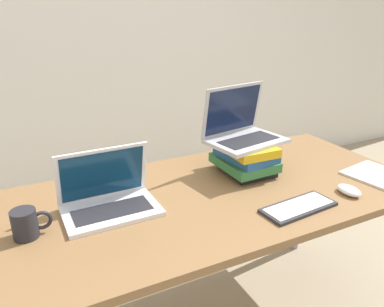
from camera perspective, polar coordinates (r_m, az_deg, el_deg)
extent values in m
cube|color=silver|center=(2.81, -13.28, 19.60)|extent=(8.00, 0.05, 2.70)
cube|color=brown|center=(1.51, 3.59, -6.24)|extent=(1.69, 0.79, 0.03)
cylinder|color=gray|center=(1.83, -25.48, -16.54)|extent=(0.05, 0.05, 0.70)
cylinder|color=gray|center=(2.34, 16.08, -6.52)|extent=(0.05, 0.05, 0.70)
cube|color=silver|center=(1.38, -12.18, -8.53)|extent=(0.34, 0.22, 0.02)
cube|color=#232328|center=(1.36, -12.06, -8.44)|extent=(0.27, 0.12, 0.00)
cube|color=silver|center=(1.40, -13.45, -3.00)|extent=(0.33, 0.06, 0.21)
cube|color=#0A2D4C|center=(1.40, -13.40, -3.11)|extent=(0.30, 0.05, 0.18)
cube|color=black|center=(1.68, 8.33, -2.33)|extent=(0.19, 0.22, 0.03)
cube|color=#33753D|center=(1.66, 7.95, -1.34)|extent=(0.22, 0.27, 0.04)
cube|color=#235693|center=(1.65, 8.23, -0.19)|extent=(0.20, 0.26, 0.03)
cube|color=gold|center=(1.64, 8.17, 1.02)|extent=(0.19, 0.27, 0.04)
cube|color=#B2B2B7|center=(1.63, 8.28, 1.90)|extent=(0.35, 0.28, 0.02)
cube|color=#232328|center=(1.62, 8.63, 2.08)|extent=(0.28, 0.16, 0.00)
cube|color=#B2B2B7|center=(1.66, 6.20, 6.67)|extent=(0.32, 0.10, 0.22)
cube|color=#0F1938|center=(1.66, 6.31, 6.61)|extent=(0.29, 0.08, 0.20)
cube|color=#28282D|center=(1.43, 15.91, -7.90)|extent=(0.30, 0.14, 0.01)
cube|color=silver|center=(1.42, 15.94, -7.65)|extent=(0.27, 0.11, 0.00)
ellipsoid|color=white|center=(1.59, 22.80, -5.19)|extent=(0.06, 0.10, 0.03)
cylinder|color=#232328|center=(1.31, -24.15, -9.79)|extent=(0.08, 0.08, 0.10)
torus|color=#232328|center=(1.31, -21.90, -9.42)|extent=(0.07, 0.01, 0.07)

